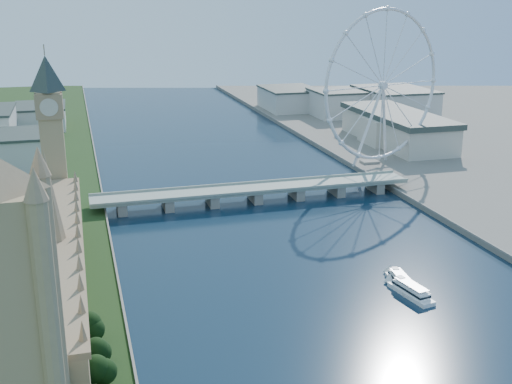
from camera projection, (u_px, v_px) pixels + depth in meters
name	position (u px, v px, depth m)	size (l,w,h in m)	color
victoria_tower	(6.00, 320.00, 163.70)	(28.16, 28.16, 112.00)	tan
parliament_range	(55.00, 271.00, 281.86)	(24.00, 200.00, 70.00)	tan
big_ben	(51.00, 120.00, 367.43)	(20.02, 20.02, 110.00)	tan
westminster_bridge	(255.00, 192.00, 438.42)	(220.00, 22.00, 9.50)	gray
london_eye	(383.00, 86.00, 502.85)	(113.60, 39.12, 124.30)	silver
county_hall	(396.00, 146.00, 605.73)	(54.00, 144.00, 35.00)	beige
city_skyline	(224.00, 112.00, 685.21)	(505.00, 280.00, 32.00)	beige
tour_boat_near	(400.00, 286.00, 310.41)	(7.13, 28.00, 6.17)	silver
tour_boat_far	(411.00, 296.00, 299.82)	(7.60, 29.74, 6.57)	white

